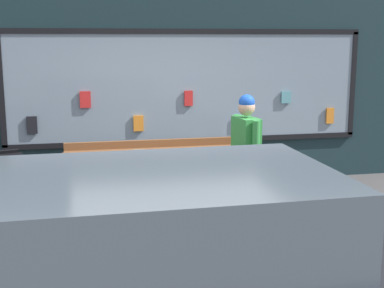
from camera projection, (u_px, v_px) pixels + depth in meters
The scene contains 7 objects.
ground_plane at pixel (183, 238), 6.15m from camera, with size 40.00×40.00×0.00m, color #474444.
shopfront_facade at pixel (153, 80), 8.13m from camera, with size 8.41×0.29×3.33m.
display_table_main at pixel (168, 157), 6.93m from camera, with size 2.67×0.70×0.92m.
person_browsing at pixel (246, 148), 6.63m from camera, with size 0.28×0.64×1.59m.
small_dog at pixel (212, 208), 6.39m from camera, with size 0.35×0.56×0.40m.
sandwich_board_sign at pixel (1, 188), 6.55m from camera, with size 0.67×0.76×0.90m.
parked_car at pixel (149, 271), 3.54m from camera, with size 4.41×1.97×1.41m.
Camera 1 is at (-1.06, -5.73, 2.26)m, focal length 50.00 mm.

